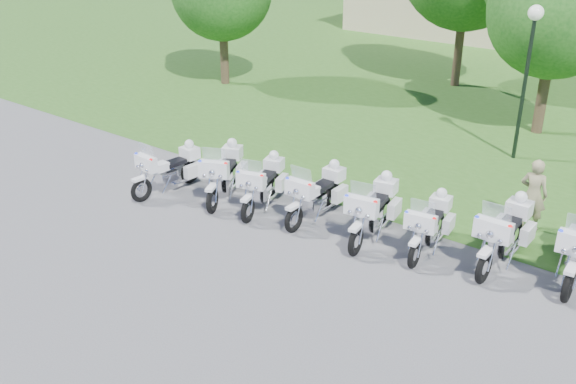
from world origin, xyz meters
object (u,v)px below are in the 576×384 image
Objects in this scene: motorcycle_3 at (317,193)px; motorcycle_4 at (374,209)px; motorcycle_6 at (505,233)px; motorcycle_2 at (263,183)px; lamp_post at (531,46)px; motorcycle_0 at (170,168)px; bystander_a at (533,195)px; motorcycle_5 at (430,224)px; motorcycle_1 at (224,172)px.

motorcycle_4 is at bearing 178.86° from motorcycle_3.
motorcycle_6 reaches higher than motorcycle_4.
motorcycle_6 is (5.94, 1.02, 0.06)m from motorcycle_2.
motorcycle_0 is at bearing -129.09° from lamp_post.
motorcycle_2 is 6.60m from bystander_a.
lamp_post is at bearing -106.52° from motorcycle_4.
motorcycle_4 is 0.54× the size of lamp_post.
motorcycle_0 is 1.03× the size of motorcycle_5.
motorcycle_2 is 0.96× the size of motorcycle_3.
motorcycle_1 is 9.54m from lamp_post.
motorcycle_1 is 0.91× the size of motorcycle_6.
motorcycle_5 is 0.49× the size of lamp_post.
motorcycle_6 is 1.95m from bystander_a.
motorcycle_5 is (5.64, 0.70, -0.07)m from motorcycle_1.
motorcycle_0 is 0.97× the size of motorcycle_3.
motorcycle_5 is (2.95, 0.21, -0.04)m from motorcycle_3.
motorcycle_5 is 1.61m from motorcycle_6.
motorcycle_5 is at bearing -86.21° from lamp_post.
lamp_post is (5.19, 7.53, 2.74)m from motorcycle_1.
motorcycle_2 is 8.83m from lamp_post.
motorcycle_4 is at bearing 161.40° from motorcycle_1.
bystander_a reaches higher than motorcycle_1.
motorcycle_4 reaches higher than motorcycle_2.
motorcycle_0 is 1.02× the size of motorcycle_2.
bystander_a is (2.83, 2.62, 0.19)m from motorcycle_4.
motorcycle_1 is 1.01× the size of motorcycle_2.
motorcycle_3 is at bearing 27.83° from bystander_a.
lamp_post is at bearing -72.89° from motorcycle_6.
motorcycle_1 is 1.03× the size of motorcycle_5.
motorcycle_0 is at bearing -0.31° from motorcycle_2.
motorcycle_6 reaches higher than motorcycle_0.
motorcycle_6 is 0.55× the size of lamp_post.
lamp_post reaches higher than motorcycle_1.
motorcycle_3 reaches higher than motorcycle_0.
motorcycle_4 reaches higher than motorcycle_5.
motorcycle_6 is (2.88, 0.68, 0.02)m from motorcycle_4.
motorcycle_4 is at bearing 1.88° from motorcycle_5.
bystander_a reaches higher than motorcycle_4.
motorcycle_6 reaches higher than motorcycle_5.
motorcycle_5 is 2.84m from bystander_a.
motorcycle_3 is (1.46, 0.35, 0.01)m from motorcycle_2.
motorcycle_2 is 0.50× the size of lamp_post.
motorcycle_6 is (7.18, 1.16, 0.02)m from motorcycle_1.
motorcycle_2 is at bearing 161.32° from motorcycle_1.
lamp_post is at bearing -93.62° from motorcycle_5.
motorcycle_1 is 2.73m from motorcycle_3.
lamp_post reaches higher than motorcycle_3.
motorcycle_2 is (2.67, 0.76, 0.01)m from motorcycle_0.
motorcycle_4 is at bearing -97.19° from lamp_post.
motorcycle_2 is (1.23, 0.14, -0.04)m from motorcycle_1.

